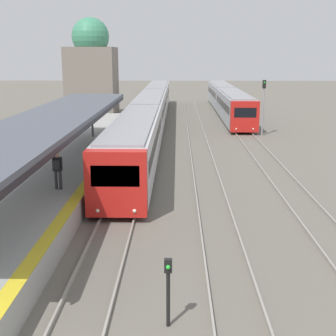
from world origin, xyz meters
The scene contains 7 objects.
platform_canopy centered at (-3.63, 15.39, 3.79)m, with size 4.00×26.56×2.89m.
person_on_platform centered at (-2.77, 12.24, 2.00)m, with size 0.40×0.40×1.66m.
train_near centered at (0.00, 36.11, 1.76)m, with size 2.59×50.88×3.17m.
train_far centered at (8.39, 48.27, 1.70)m, with size 2.49×31.12×3.07m.
signal_post_near centered at (2.31, 3.14, 1.16)m, with size 0.20×0.21×1.88m.
signal_mast_far centered at (9.89, 32.66, 3.02)m, with size 0.28×0.29×4.77m.
distant_domed_building centered at (-7.10, 45.51, 5.03)m, with size 5.35×5.35×10.85m.
Camera 1 is at (2.53, -7.70, 6.87)m, focal length 50.00 mm.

